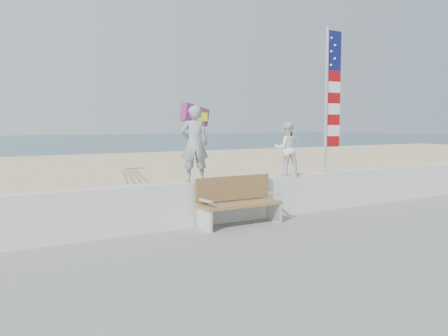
{
  "coord_description": "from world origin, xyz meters",
  "views": [
    {
      "loc": [
        -5.0,
        -6.44,
        2.23
      ],
      "look_at": [
        0.2,
        1.8,
        1.35
      ],
      "focal_mm": 38.0,
      "sensor_mm": 36.0,
      "label": 1
    }
  ],
  "objects": [
    {
      "name": "flag",
      "position": [
        3.38,
        2.0,
        2.99
      ],
      "size": [
        0.5,
        0.08,
        3.5
      ],
      "color": "silver",
      "rests_on": "seawall"
    },
    {
      "name": "adult",
      "position": [
        -0.38,
        2.0,
        1.86
      ],
      "size": [
        0.67,
        0.56,
        1.55
      ],
      "primitive_type": "imported",
      "rotation": [
        0.0,
        0.0,
        2.75
      ],
      "color": "gray",
      "rests_on": "seawall"
    },
    {
      "name": "seawall",
      "position": [
        0.0,
        2.0,
        0.63
      ],
      "size": [
        30.0,
        0.35,
        0.9
      ],
      "primitive_type": "cube",
      "color": "silver",
      "rests_on": "boardwalk"
    },
    {
      "name": "bench",
      "position": [
        0.38,
        1.55,
        0.69
      ],
      "size": [
        1.8,
        0.57,
        1.0
      ],
      "color": "olive",
      "rests_on": "boardwalk"
    },
    {
      "name": "parafoil_kite",
      "position": [
        0.73,
        3.96,
        2.48
      ],
      "size": [
        0.87,
        0.42,
        0.58
      ],
      "color": "red",
      "rests_on": "ground"
    },
    {
      "name": "child",
      "position": [
        2.05,
        2.0,
        1.69
      ],
      "size": [
        0.74,
        0.67,
        1.23
      ],
      "primitive_type": "imported",
      "rotation": [
        0.0,
        0.0,
        2.71
      ],
      "color": "silver",
      "rests_on": "seawall"
    },
    {
      "name": "sand",
      "position": [
        0.0,
        9.0,
        0.04
      ],
      "size": [
        90.0,
        40.0,
        0.08
      ],
      "primitive_type": "cube",
      "color": "beige",
      "rests_on": "ground"
    },
    {
      "name": "ground",
      "position": [
        0.0,
        0.0,
        0.0
      ],
      "size": [
        220.0,
        220.0,
        0.0
      ],
      "primitive_type": "plane",
      "color": "#2B4857",
      "rests_on": "ground"
    }
  ]
}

